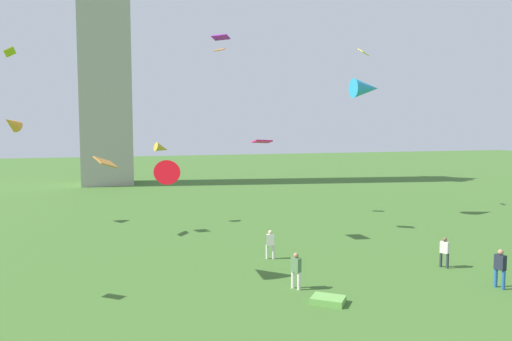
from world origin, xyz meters
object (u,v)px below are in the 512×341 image
at_px(person_3, 444,251).
at_px(kite_flying_3, 12,123).
at_px(kite_flying_1, 262,141).
at_px(kite_bundle_2, 328,300).
at_px(kite_flying_6, 10,52).
at_px(kite_flying_0, 166,179).
at_px(kite_flying_9, 221,37).
at_px(kite_flying_10, 363,52).
at_px(person_1, 270,243).
at_px(person_2, 500,266).
at_px(kite_flying_2, 220,50).
at_px(kite_flying_4, 366,88).
at_px(kite_flying_5, 162,148).
at_px(person_0, 296,268).
at_px(kite_flying_7, 106,162).

height_order(person_3, kite_flying_3, kite_flying_3).
distance_m(kite_flying_1, kite_bundle_2, 13.28).
distance_m(person_3, kite_flying_6, 28.94).
distance_m(kite_flying_0, kite_flying_9, 13.44).
distance_m(kite_flying_6, kite_flying_10, 28.08).
distance_m(kite_flying_0, kite_bundle_2, 9.26).
relative_size(person_1, kite_bundle_2, 1.21).
distance_m(kite_flying_0, kite_flying_10, 26.61).
height_order(person_2, kite_flying_0, kite_flying_0).
xyz_separation_m(person_1, kite_flying_2, (0.78, 14.18, 12.59)).
xyz_separation_m(person_3, kite_flying_1, (-6.89, 8.88, 5.45)).
bearing_deg(person_2, kite_flying_3, 37.31).
relative_size(kite_flying_2, kite_flying_10, 0.89).
relative_size(kite_flying_4, kite_flying_5, 1.78).
distance_m(kite_flying_6, kite_bundle_2, 25.66).
distance_m(person_3, kite_flying_10, 23.17).
height_order(person_2, kite_flying_3, kite_flying_3).
xyz_separation_m(person_0, kite_flying_5, (-3.60, 17.53, 4.74)).
relative_size(kite_flying_0, kite_flying_1, 1.32).
bearing_deg(kite_flying_2, kite_flying_9, 109.72).
relative_size(person_0, kite_flying_9, 1.22).
height_order(person_2, kite_flying_1, kite_flying_1).
bearing_deg(person_3, kite_bundle_2, -98.79).
xyz_separation_m(kite_flying_2, kite_flying_5, (-5.01, -1.77, -7.83)).
xyz_separation_m(person_2, kite_bundle_2, (-8.16, 0.69, -0.87)).
distance_m(kite_flying_3, kite_bundle_2, 27.65).
height_order(person_3, kite_flying_7, kite_flying_7).
bearing_deg(kite_bundle_2, kite_flying_4, 55.60).
xyz_separation_m(kite_flying_3, kite_flying_5, (10.56, -2.59, -1.89)).
xyz_separation_m(person_0, person_2, (8.72, -2.76, 0.07)).
bearing_deg(person_2, kite_flying_0, 58.10).
xyz_separation_m(kite_flying_6, kite_bundle_2, (14.01, -17.88, -11.95)).
height_order(person_1, kite_flying_7, kite_flying_7).
relative_size(kite_flying_4, kite_flying_6, 2.28).
bearing_deg(kite_flying_0, person_2, 160.25).
bearing_deg(kite_flying_0, kite_bundle_2, 140.43).
distance_m(kite_flying_3, kite_flying_6, 6.30).
distance_m(kite_flying_4, kite_flying_9, 13.30).
bearing_deg(kite_flying_10, kite_flying_0, 131.83).
bearing_deg(person_1, kite_flying_2, 105.93).
xyz_separation_m(person_3, kite_flying_7, (-16.31, 13.24, 4.03)).
bearing_deg(kite_flying_5, kite_flying_10, -100.77).
xyz_separation_m(person_2, kite_flying_7, (-16.44, 16.74, 3.92)).
xyz_separation_m(person_1, kite_flying_9, (-0.83, 7.53, 12.32)).
height_order(kite_flying_5, kite_flying_6, kite_flying_6).
relative_size(kite_flying_0, kite_flying_3, 1.22).
bearing_deg(kite_flying_9, kite_flying_1, -21.12).
xyz_separation_m(kite_flying_0, kite_flying_3, (-8.95, 16.62, 2.79)).
distance_m(person_0, kite_flying_9, 17.65).
xyz_separation_m(person_1, kite_flying_5, (-4.23, 12.41, 4.77)).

